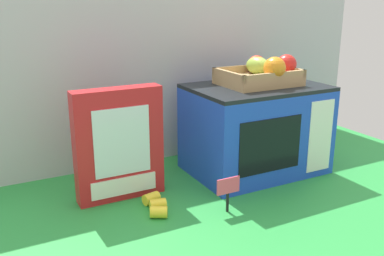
{
  "coord_description": "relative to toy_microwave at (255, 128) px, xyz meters",
  "views": [
    {
      "loc": [
        -0.64,
        -1.13,
        0.56
      ],
      "look_at": [
        -0.04,
        0.01,
        0.18
      ],
      "focal_mm": 40.68,
      "sensor_mm": 36.0,
      "label": 1
    }
  ],
  "objects": [
    {
      "name": "ground_plane",
      "position": [
        -0.19,
        -0.0,
        -0.15
      ],
      "size": [
        1.7,
        1.7,
        0.0
      ],
      "primitive_type": "plane",
      "color": "green",
      "rests_on": "ground"
    },
    {
      "name": "display_back_panel",
      "position": [
        -0.19,
        0.26,
        0.15
      ],
      "size": [
        1.61,
        0.03,
        0.59
      ],
      "primitive_type": "cube",
      "color": "#B7BABF",
      "rests_on": "ground"
    },
    {
      "name": "toy_microwave",
      "position": [
        0.0,
        0.0,
        0.0
      ],
      "size": [
        0.43,
        0.3,
        0.29
      ],
      "color": "blue",
      "rests_on": "ground"
    },
    {
      "name": "food_groups_crate",
      "position": [
        0.03,
        0.01,
        0.18
      ],
      "size": [
        0.25,
        0.19,
        0.1
      ],
      "color": "tan",
      "rests_on": "toy_microwave"
    },
    {
      "name": "cookie_set_box",
      "position": [
        -0.47,
        0.0,
        0.02
      ],
      "size": [
        0.25,
        0.06,
        0.33
      ],
      "color": "red",
      "rests_on": "ground"
    },
    {
      "name": "price_sign",
      "position": [
        -0.24,
        -0.22,
        -0.08
      ],
      "size": [
        0.07,
        0.01,
        0.1
      ],
      "color": "black",
      "rests_on": "ground"
    },
    {
      "name": "loose_toy_banana",
      "position": [
        -0.41,
        -0.12,
        -0.13
      ],
      "size": [
        0.07,
        0.13,
        0.03
      ],
      "color": "yellow",
      "rests_on": "ground"
    }
  ]
}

